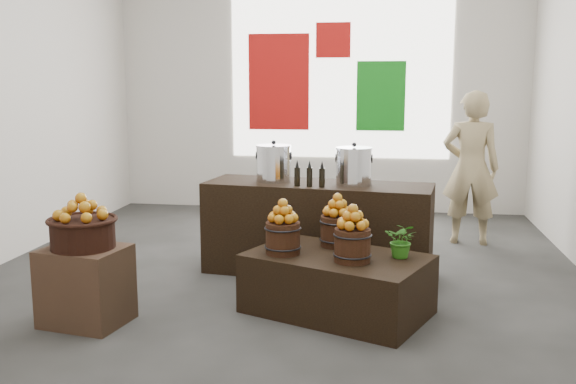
# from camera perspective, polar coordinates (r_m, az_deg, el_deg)

# --- Properties ---
(ground) EXTENTS (7.00, 7.00, 0.00)m
(ground) POSITION_cam_1_polar(r_m,az_deg,el_deg) (6.38, -0.65, -7.61)
(ground) COLOR #3C3C39
(ground) RESTS_ON ground
(back_wall) EXTENTS (6.00, 0.04, 4.00)m
(back_wall) POSITION_cam_1_polar(r_m,az_deg,el_deg) (9.56, 2.81, 10.33)
(back_wall) COLOR beige
(back_wall) RESTS_ON ground
(back_opening) EXTENTS (3.20, 0.02, 2.40)m
(back_opening) POSITION_cam_1_polar(r_m,az_deg,el_deg) (9.52, 4.62, 10.31)
(back_opening) COLOR white
(back_opening) RESTS_ON back_wall
(deco_red_left) EXTENTS (0.90, 0.04, 1.40)m
(deco_red_left) POSITION_cam_1_polar(r_m,az_deg,el_deg) (9.61, -0.83, 9.74)
(deco_red_left) COLOR #B8110E
(deco_red_left) RESTS_ON back_wall
(deco_green_right) EXTENTS (0.70, 0.04, 1.00)m
(deco_green_right) POSITION_cam_1_polar(r_m,az_deg,el_deg) (9.48, 8.25, 8.43)
(deco_green_right) COLOR #137D18
(deco_green_right) RESTS_ON back_wall
(deco_red_upper) EXTENTS (0.50, 0.04, 0.50)m
(deco_red_upper) POSITION_cam_1_polar(r_m,az_deg,el_deg) (9.53, 4.04, 13.32)
(deco_red_upper) COLOR #B8110E
(deco_red_upper) RESTS_ON back_wall
(crate) EXTENTS (0.70, 0.61, 0.62)m
(crate) POSITION_cam_1_polar(r_m,az_deg,el_deg) (5.39, -17.53, -7.94)
(crate) COLOR #503525
(crate) RESTS_ON ground
(wicker_basket) EXTENTS (0.50, 0.50, 0.23)m
(wicker_basket) POSITION_cam_1_polar(r_m,az_deg,el_deg) (5.28, -17.77, -3.56)
(wicker_basket) COLOR black
(wicker_basket) RESTS_ON crate
(apples_in_basket) EXTENTS (0.39, 0.39, 0.21)m
(apples_in_basket) POSITION_cam_1_polar(r_m,az_deg,el_deg) (5.23, -17.89, -1.26)
(apples_in_basket) COLOR #951304
(apples_in_basket) RESTS_ON wicker_basket
(display_table) EXTENTS (1.67, 1.37, 0.50)m
(display_table) POSITION_cam_1_polar(r_m,az_deg,el_deg) (5.40, 4.39, -8.15)
(display_table) COLOR black
(display_table) RESTS_ON ground
(apple_bucket_front_left) EXTENTS (0.29, 0.29, 0.26)m
(apple_bucket_front_left) POSITION_cam_1_polar(r_m,az_deg,el_deg) (5.32, -0.46, -4.11)
(apple_bucket_front_left) COLOR #36170E
(apple_bucket_front_left) RESTS_ON display_table
(apples_in_bucket_front_left) EXTENTS (0.22, 0.22, 0.19)m
(apples_in_bucket_front_left) POSITION_cam_1_polar(r_m,az_deg,el_deg) (5.27, -0.47, -1.70)
(apples_in_bucket_front_left) COLOR #951304
(apples_in_bucket_front_left) RESTS_ON apple_bucket_front_left
(apple_bucket_front_right) EXTENTS (0.29, 0.29, 0.26)m
(apple_bucket_front_right) POSITION_cam_1_polar(r_m,az_deg,el_deg) (5.12, 5.74, -4.74)
(apple_bucket_front_right) COLOR #36170E
(apple_bucket_front_right) RESTS_ON display_table
(apples_in_bucket_front_right) EXTENTS (0.22, 0.22, 0.19)m
(apples_in_bucket_front_right) POSITION_cam_1_polar(r_m,az_deg,el_deg) (5.06, 5.79, -2.23)
(apples_in_bucket_front_right) COLOR #951304
(apples_in_bucket_front_right) RESTS_ON apple_bucket_front_right
(apple_bucket_rear) EXTENTS (0.29, 0.29, 0.26)m
(apple_bucket_rear) POSITION_cam_1_polar(r_m,az_deg,el_deg) (5.59, 4.39, -3.47)
(apple_bucket_rear) COLOR #36170E
(apple_bucket_rear) RESTS_ON display_table
(apples_in_bucket_rear) EXTENTS (0.22, 0.22, 0.19)m
(apples_in_bucket_rear) POSITION_cam_1_polar(r_m,az_deg,el_deg) (5.54, 4.42, -1.17)
(apples_in_bucket_rear) COLOR #951304
(apples_in_bucket_rear) RESTS_ON apple_bucket_rear
(herb_garnish_right) EXTENTS (0.31, 0.29, 0.29)m
(herb_garnish_right) POSITION_cam_1_polar(r_m,az_deg,el_deg) (5.28, 10.11, -4.24)
(herb_garnish_right) COLOR #266715
(herb_garnish_right) RESTS_ON display_table
(herb_garnish_left) EXTENTS (0.19, 0.17, 0.29)m
(herb_garnish_left) POSITION_cam_1_polar(r_m,az_deg,el_deg) (5.74, -0.31, -2.96)
(herb_garnish_left) COLOR #266715
(herb_garnish_left) RESTS_ON display_table
(counter) EXTENTS (2.31, 0.99, 0.92)m
(counter) POSITION_cam_1_polar(r_m,az_deg,el_deg) (6.44, 2.65, -3.24)
(counter) COLOR black
(counter) RESTS_ON ground
(stock_pot_left) EXTENTS (0.35, 0.35, 0.35)m
(stock_pot_left) POSITION_cam_1_polar(r_m,az_deg,el_deg) (6.45, -1.27, 2.48)
(stock_pot_left) COLOR silver
(stock_pot_left) RESTS_ON counter
(stock_pot_center) EXTENTS (0.35, 0.35, 0.35)m
(stock_pot_center) POSITION_cam_1_polar(r_m,az_deg,el_deg) (6.26, 5.87, 2.21)
(stock_pot_center) COLOR silver
(stock_pot_center) RESTS_ON counter
(oil_cruets) EXTENTS (0.25, 0.09, 0.25)m
(oil_cruets) POSITION_cam_1_polar(r_m,az_deg,el_deg) (6.12, 2.20, 1.65)
(oil_cruets) COLOR black
(oil_cruets) RESTS_ON counter
(shopper) EXTENTS (0.69, 0.48, 1.81)m
(shopper) POSITION_cam_1_polar(r_m,az_deg,el_deg) (7.84, 15.94, 2.06)
(shopper) COLOR #9B885F
(shopper) RESTS_ON ground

